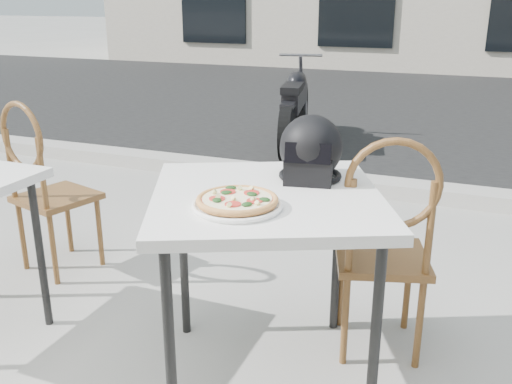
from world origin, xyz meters
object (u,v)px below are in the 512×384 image
at_px(helmet, 311,151).
at_px(cafe_chair_main, 386,237).
at_px(motorcycle, 295,107).
at_px(cafe_table_main, 267,211).
at_px(pizza, 237,200).
at_px(cafe_chair_side, 43,179).
at_px(plate, 237,206).

distance_m(helmet, cafe_chair_main, 0.48).
bearing_deg(motorcycle, cafe_table_main, -84.99).
distance_m(pizza, cafe_chair_main, 0.73).
xyz_separation_m(pizza, cafe_chair_side, (-1.44, 0.64, -0.28)).
relative_size(pizza, helmet, 1.19).
relative_size(plate, motorcycle, 0.21).
bearing_deg(plate, cafe_chair_side, 155.95).
distance_m(pizza, helmet, 0.45).
height_order(helmet, cafe_chair_side, helmet).
height_order(plate, helmet, helmet).
height_order(pizza, cafe_chair_side, cafe_chair_side).
bearing_deg(pizza, cafe_chair_side, 155.96).
distance_m(plate, cafe_chair_main, 0.73).
distance_m(helmet, cafe_chair_side, 1.63).
height_order(cafe_table_main, plate, plate).
bearing_deg(motorcycle, plate, -86.21).
bearing_deg(cafe_chair_side, plate, 172.29).
xyz_separation_m(plate, cafe_chair_side, (-1.44, 0.64, -0.26)).
xyz_separation_m(cafe_chair_side, motorcycle, (0.36, 3.38, -0.15)).
bearing_deg(pizza, plate, -125.05).
height_order(helmet, cafe_chair_main, helmet).
bearing_deg(plate, helmet, 71.74).
distance_m(plate, motorcycle, 4.19).
relative_size(cafe_table_main, helmet, 3.70).
bearing_deg(cafe_chair_side, cafe_table_main, 179.35).
height_order(cafe_table_main, motorcycle, motorcycle).
distance_m(cafe_chair_side, motorcycle, 3.41).
relative_size(cafe_table_main, pizza, 3.11).
height_order(pizza, cafe_chair_main, cafe_chair_main).
height_order(pizza, motorcycle, motorcycle).
bearing_deg(helmet, pizza, -118.77).
relative_size(cafe_table_main, motorcycle, 0.62).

